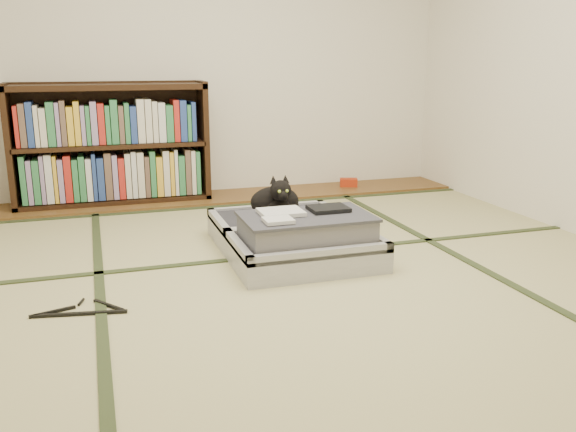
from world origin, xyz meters
name	(u,v)px	position (x,y,z in m)	size (l,w,h in m)	color
floor	(299,279)	(0.00, 0.00, 0.00)	(4.50, 4.50, 0.00)	tan
wood_strip	(221,197)	(0.00, 2.00, 0.01)	(4.00, 0.50, 0.02)	brown
red_item	(349,182)	(1.15, 2.03, 0.06)	(0.15, 0.09, 0.07)	#A8280D
tatami_borders	(273,251)	(0.00, 0.49, 0.00)	(4.00, 4.50, 0.01)	#2D381E
bookcase	(112,147)	(-0.84, 2.07, 0.45)	(1.48, 0.34, 0.95)	black
suitcase	(294,236)	(0.10, 0.40, 0.11)	(0.80, 1.07, 0.32)	#AEADB2
cat	(276,201)	(0.08, 0.69, 0.26)	(0.36, 0.36, 0.29)	black
cable_coil	(302,212)	(0.26, 0.72, 0.17)	(0.11, 0.11, 0.03)	white
hanger	(81,311)	(-1.09, -0.11, 0.01)	(0.42, 0.22, 0.01)	black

